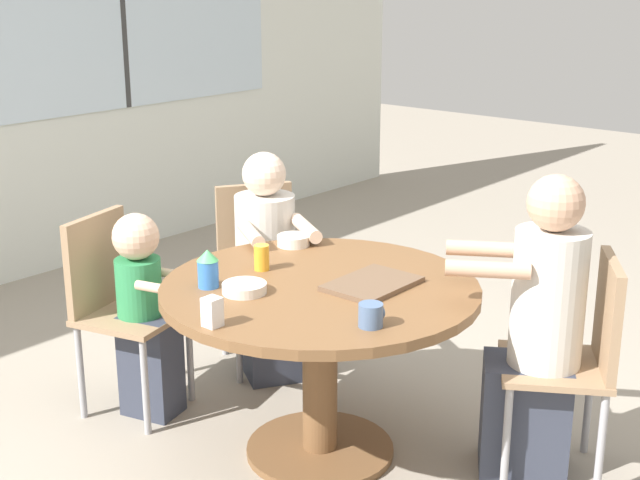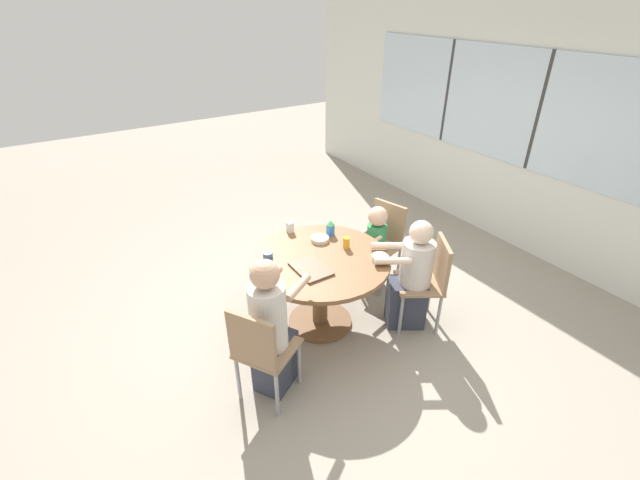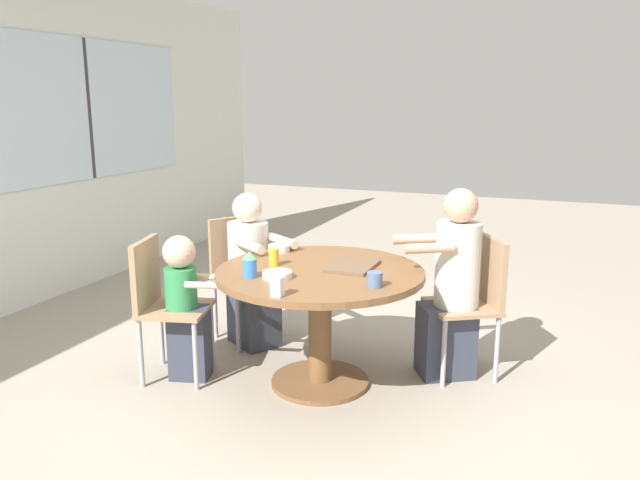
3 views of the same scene
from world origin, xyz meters
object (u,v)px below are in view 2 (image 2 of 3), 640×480
object	(u,v)px
person_man_blue_shirt	(272,331)
milk_carton_small	(290,227)
chair_for_toddler	(383,236)
bowl_cereal	(320,239)
bowl_white_shallow	(380,258)
juice_glass	(346,243)
chair_for_man_blue_shirt	(260,348)
person_woman_green_shirt	(411,279)
person_toddler	(374,248)
sippy_cup	(330,228)
coffee_mug	(268,257)
chair_for_woman_green_shirt	(430,276)

from	to	relation	value
person_man_blue_shirt	milk_carton_small	xyz separation A→B (m)	(-0.99, 0.72, 0.23)
chair_for_toddler	bowl_cereal	size ratio (longest dim) A/B	5.24
milk_carton_small	bowl_white_shallow	world-z (taller)	milk_carton_small
person_man_blue_shirt	juice_glass	distance (m)	1.12
chair_for_man_blue_shirt	person_woman_green_shirt	distance (m)	1.54
chair_for_man_blue_shirt	person_toddler	bearing A→B (deg)	82.51
person_woman_green_shirt	bowl_cereal	xyz separation A→B (m)	(-0.69, -0.54, 0.25)
chair_for_man_blue_shirt	bowl_white_shallow	bearing A→B (deg)	67.83
chair_for_man_blue_shirt	sippy_cup	bearing A→B (deg)	93.70
person_woman_green_shirt	coffee_mug	bearing A→B (deg)	91.80
chair_for_woman_green_shirt	bowl_white_shallow	distance (m)	0.52
person_man_blue_shirt	bowl_cereal	bearing A→B (deg)	96.82
chair_for_woman_green_shirt	coffee_mug	world-z (taller)	chair_for_woman_green_shirt
person_man_blue_shirt	sippy_cup	distance (m)	1.27
milk_carton_small	bowl_cereal	xyz separation A→B (m)	(0.30, 0.15, -0.03)
sippy_cup	juice_glass	world-z (taller)	sippy_cup
milk_carton_small	bowl_white_shallow	size ratio (longest dim) A/B	0.72
person_woman_green_shirt	milk_carton_small	xyz separation A→B (m)	(-0.99, -0.69, 0.29)
person_woman_green_shirt	milk_carton_small	bearing A→B (deg)	66.86
coffee_mug	person_man_blue_shirt	bearing A→B (deg)	-25.64
person_toddler	bowl_white_shallow	xyz separation A→B (m)	(0.53, -0.39, 0.30)
person_woman_green_shirt	juice_glass	bearing A→B (deg)	73.75
chair_for_toddler	bowl_white_shallow	xyz separation A→B (m)	(0.57, -0.54, 0.22)
person_woman_green_shirt	sippy_cup	distance (m)	0.89
chair_for_toddler	bowl_white_shallow	bearing A→B (deg)	121.34
chair_for_man_blue_shirt	chair_for_woman_green_shirt	bearing A→B (deg)	58.16
person_woman_green_shirt	person_man_blue_shirt	size ratio (longest dim) A/B	0.91
coffee_mug	bowl_cereal	distance (m)	0.56
sippy_cup	bowl_cereal	world-z (taller)	sippy_cup
person_man_blue_shirt	bowl_cereal	world-z (taller)	person_man_blue_shirt
chair_for_woman_green_shirt	person_toddler	distance (m)	0.75
chair_for_woman_green_shirt	juice_glass	distance (m)	0.81
person_woman_green_shirt	milk_carton_small	world-z (taller)	person_woman_green_shirt
person_toddler	coffee_mug	xyz separation A→B (m)	(0.02, -1.21, 0.32)
chair_for_woman_green_shirt	chair_for_man_blue_shirt	distance (m)	1.68
chair_for_woman_green_shirt	juice_glass	bearing A→B (deg)	77.19
person_woman_green_shirt	juice_glass	distance (m)	0.67
person_toddler	person_man_blue_shirt	bearing A→B (deg)	98.16
coffee_mug	bowl_white_shallow	world-z (taller)	coffee_mug
juice_glass	person_woman_green_shirt	bearing A→B (deg)	41.66
milk_carton_small	chair_for_woman_green_shirt	bearing A→B (deg)	37.49
coffee_mug	bowl_cereal	size ratio (longest dim) A/B	0.54
milk_carton_small	sippy_cup	bearing A→B (deg)	49.14
coffee_mug	sippy_cup	world-z (taller)	sippy_cup
sippy_cup	bowl_cereal	size ratio (longest dim) A/B	0.90
coffee_mug	bowl_cereal	xyz separation A→B (m)	(-0.05, 0.56, -0.02)
chair_for_toddler	person_man_blue_shirt	bearing A→B (deg)	97.46
bowl_cereal	bowl_white_shallow	bearing A→B (deg)	24.59
juice_glass	milk_carton_small	world-z (taller)	juice_glass
chair_for_man_blue_shirt	sippy_cup	size ratio (longest dim) A/B	5.85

